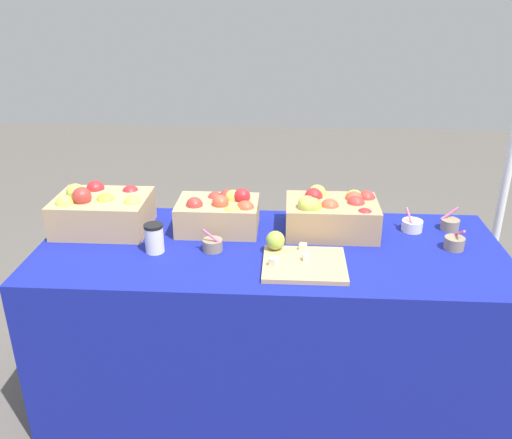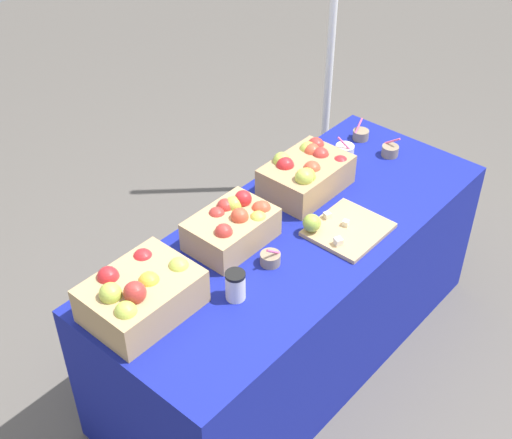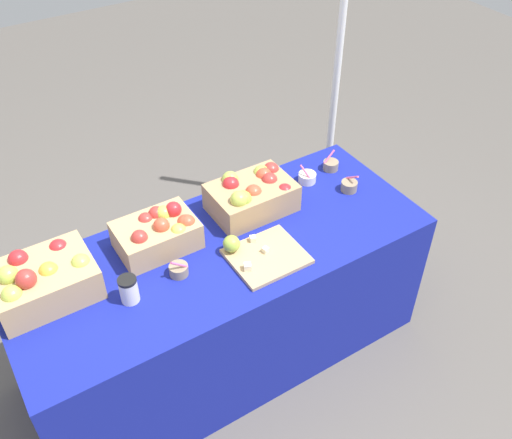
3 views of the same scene
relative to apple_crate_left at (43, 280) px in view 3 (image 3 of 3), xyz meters
name	(u,v)px [view 3 (image 3 of 3)]	position (x,y,z in m)	size (l,w,h in m)	color
ground_plane	(226,349)	(0.73, -0.13, -0.83)	(10.00, 10.00, 0.00)	#56514C
table	(224,303)	(0.73, -0.13, -0.46)	(1.90, 0.76, 0.74)	navy
apple_crate_left	(43,280)	(0.00, 0.00, 0.00)	(0.39, 0.30, 0.21)	tan
apple_crate_middle	(159,232)	(0.51, 0.02, -0.01)	(0.35, 0.24, 0.18)	tan
apple_crate_right	(252,194)	(0.99, 0.02, 0.00)	(0.39, 0.27, 0.19)	tan
cutting_board_front	(259,254)	(0.84, -0.27, -0.07)	(0.31, 0.28, 0.09)	tan
sample_bowl_near	(349,186)	(1.48, -0.11, -0.06)	(0.08, 0.08, 0.10)	gray
sample_bowl_mid	(179,270)	(0.50, -0.18, -0.06)	(0.08, 0.08, 0.10)	gray
sample_bowl_far	(331,165)	(1.51, 0.08, -0.06)	(0.08, 0.08, 0.10)	gray
sample_bowl_extra	(307,178)	(1.34, 0.06, -0.06)	(0.09, 0.09, 0.10)	silver
coffee_cup	(129,290)	(0.27, -0.21, -0.03)	(0.08, 0.08, 0.12)	silver
tent_pole	(338,58)	(1.92, 0.58, 0.23)	(0.04, 0.04, 2.12)	white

